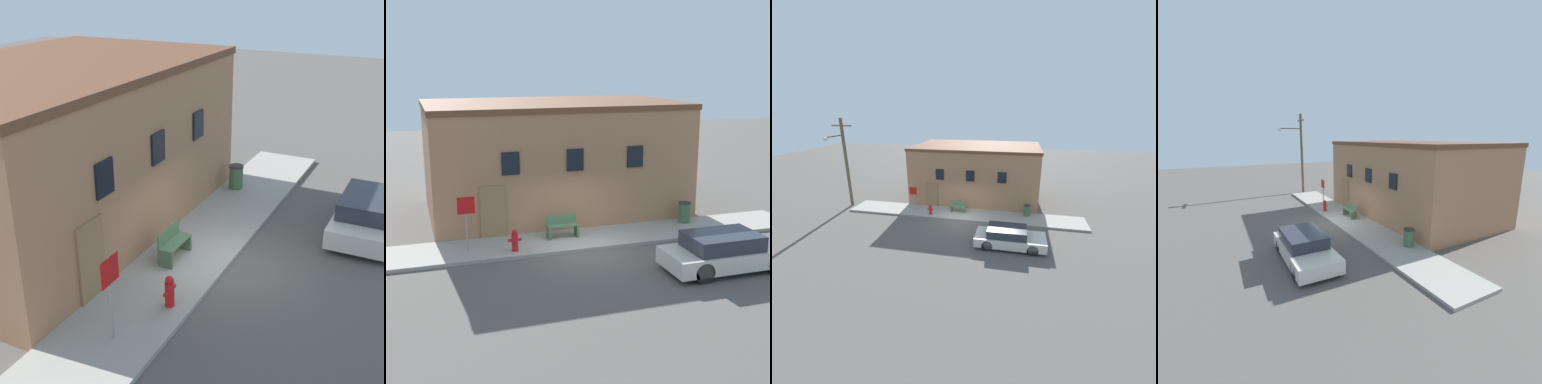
% 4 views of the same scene
% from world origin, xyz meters
% --- Properties ---
extents(ground_plane, '(80.00, 80.00, 0.00)m').
position_xyz_m(ground_plane, '(0.00, 0.00, 0.00)').
color(ground_plane, '#56514C').
extents(sidewalk, '(19.27, 2.47, 0.13)m').
position_xyz_m(sidewalk, '(0.00, 1.23, 0.07)').
color(sidewalk, '#9E998E').
rests_on(sidewalk, ground).
extents(brick_building, '(11.40, 7.12, 5.14)m').
position_xyz_m(brick_building, '(0.38, 5.96, 2.57)').
color(brick_building, '#A87551').
rests_on(brick_building, ground).
extents(fire_hydrant, '(0.50, 0.24, 0.82)m').
position_xyz_m(fire_hydrant, '(-2.54, 0.54, 0.54)').
color(fire_hydrant, red).
rests_on(fire_hydrant, sidewalk).
extents(stop_sign, '(0.63, 0.06, 2.05)m').
position_xyz_m(stop_sign, '(-4.18, 1.07, 1.56)').
color(stop_sign, gray).
rests_on(stop_sign, sidewalk).
extents(bench, '(1.23, 0.44, 0.90)m').
position_xyz_m(bench, '(-0.43, 1.55, 0.57)').
color(bench, '#4C6B47').
rests_on(bench, sidewalk).
extents(trash_bin, '(0.53, 0.53, 0.89)m').
position_xyz_m(trash_bin, '(5.16, 1.88, 0.58)').
color(trash_bin, '#426642').
rests_on(trash_bin, sidewalk).
extents(utility_pole, '(1.80, 2.36, 7.65)m').
position_xyz_m(utility_pole, '(-10.30, 1.20, 4.12)').
color(utility_pole, brown).
rests_on(utility_pole, ground).
extents(parked_car, '(4.40, 1.89, 1.29)m').
position_xyz_m(parked_car, '(3.96, -3.09, 0.63)').
color(parked_car, black).
rests_on(parked_car, ground).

